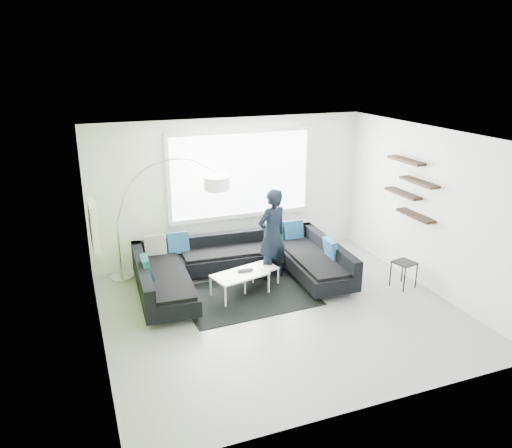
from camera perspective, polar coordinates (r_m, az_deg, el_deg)
The scene contains 9 objects.
ground at distance 8.17m, azimuth 2.82°, elevation -9.85°, with size 5.50×5.50×0.00m, color gray.
room_shell at distance 7.68m, azimuth 2.68°, elevation 2.84°, with size 5.54×5.04×2.82m.
sectional_sofa at distance 8.85m, azimuth -1.72°, elevation -5.04°, with size 3.69×2.39×0.77m.
rug at distance 8.61m, azimuth -0.96°, elevation -8.22°, with size 2.19×1.59×0.01m, color black.
coffee_table at distance 8.75m, azimuth -0.94°, elevation -6.38°, with size 1.19×0.69×0.39m, color white.
arc_lamp at distance 9.19m, azimuth -15.65°, elevation 0.25°, with size 2.08×0.95×2.21m, color silver, non-canonical shape.
side_table at distance 9.21m, azimuth 16.49°, elevation -5.56°, with size 0.35×0.35×0.48m, color black.
person at distance 8.98m, azimuth 1.86°, elevation -1.22°, with size 0.71×0.58×1.69m, color black.
laptop at distance 8.57m, azimuth -1.12°, elevation -5.46°, with size 0.28×0.19×0.02m, color black.
Camera 1 is at (-2.93, -6.56, 3.91)m, focal length 35.00 mm.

